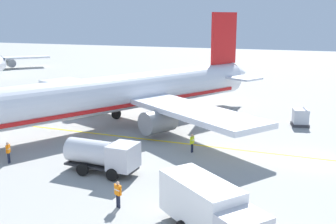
% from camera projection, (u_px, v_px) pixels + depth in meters
% --- Properties ---
extents(airliner_foreground, '(38.41, 32.48, 11.90)m').
position_uv_depth(airliner_foreground, '(122.00, 94.00, 43.19)').
color(airliner_foreground, silver).
rests_on(airliner_foreground, ground).
extents(service_truck_baggage, '(2.59, 5.63, 2.40)m').
position_uv_depth(service_truck_baggage, '(103.00, 155.00, 29.96)').
color(service_truck_baggage, silver).
rests_on(service_truck_baggage, ground).
extents(service_truck_pushback, '(5.88, 6.69, 2.90)m').
position_uv_depth(service_truck_pushback, '(209.00, 209.00, 20.92)').
color(service_truck_pushback, silver).
rests_on(service_truck_pushback, ground).
extents(cargo_container_near, '(2.08, 2.08, 1.93)m').
position_uv_depth(cargo_container_near, '(301.00, 118.00, 43.23)').
color(cargo_container_near, '#333338').
rests_on(cargo_container_near, ground).
extents(crew_marshaller, '(0.39, 0.58, 1.68)m').
position_uv_depth(crew_marshaller, '(118.00, 192.00, 24.45)').
color(crew_marshaller, '#191E33').
rests_on(crew_marshaller, ground).
extents(crew_loader_left, '(0.59, 0.38, 1.72)m').
position_uv_depth(crew_loader_left, '(8.00, 151.00, 32.07)').
color(crew_loader_left, '#191E33').
rests_on(crew_loader_left, ground).
extents(crew_loader_right, '(0.63, 0.27, 1.60)m').
position_uv_depth(crew_loader_right, '(192.00, 142.00, 34.65)').
color(crew_loader_right, '#191E33').
rests_on(crew_loader_right, ground).
extents(apron_guide_line, '(0.30, 60.00, 0.01)m').
position_uv_depth(apron_guide_line, '(148.00, 139.00, 38.56)').
color(apron_guide_line, yellow).
rests_on(apron_guide_line, ground).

